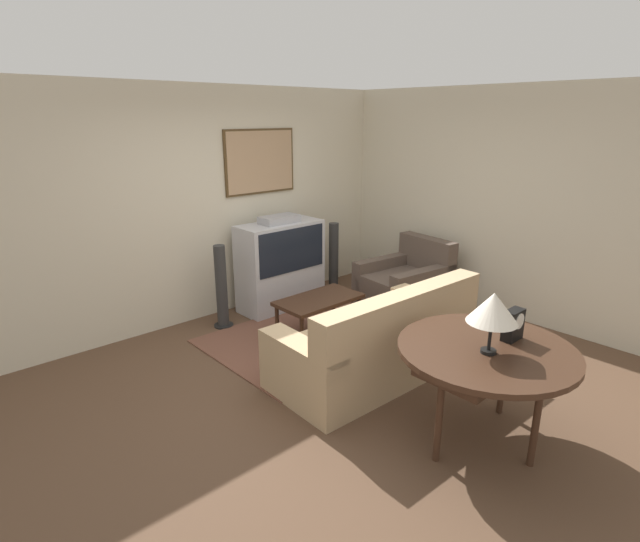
{
  "coord_description": "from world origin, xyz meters",
  "views": [
    {
      "loc": [
        -2.93,
        -3.05,
        2.37
      ],
      "look_at": [
        0.53,
        0.75,
        0.75
      ],
      "focal_mm": 28.0,
      "sensor_mm": 36.0,
      "label": 1
    }
  ],
  "objects_px": {
    "armchair": "(405,285)",
    "tv": "(281,265)",
    "speaker_tower_left": "(222,289)",
    "speaker_tower_right": "(334,260)",
    "coffee_table": "(319,302)",
    "couch": "(378,345)",
    "console_table": "(487,355)",
    "mantel_clock": "(513,325)",
    "table_lamp": "(493,308)"
  },
  "relations": [
    {
      "from": "armchair",
      "to": "tv",
      "type": "bearing_deg",
      "value": -125.78
    },
    {
      "from": "speaker_tower_left",
      "to": "speaker_tower_right",
      "type": "height_order",
      "value": "same"
    },
    {
      "from": "armchair",
      "to": "coffee_table",
      "type": "distance_m",
      "value": 1.41
    },
    {
      "from": "couch",
      "to": "console_table",
      "type": "bearing_deg",
      "value": 84.39
    },
    {
      "from": "armchair",
      "to": "console_table",
      "type": "distance_m",
      "value": 2.78
    },
    {
      "from": "console_table",
      "to": "speaker_tower_right",
      "type": "height_order",
      "value": "speaker_tower_right"
    },
    {
      "from": "armchair",
      "to": "speaker_tower_left",
      "type": "height_order",
      "value": "speaker_tower_left"
    },
    {
      "from": "tv",
      "to": "console_table",
      "type": "height_order",
      "value": "tv"
    },
    {
      "from": "armchair",
      "to": "speaker_tower_left",
      "type": "bearing_deg",
      "value": -109.99
    },
    {
      "from": "mantel_clock",
      "to": "speaker_tower_left",
      "type": "distance_m",
      "value": 3.26
    },
    {
      "from": "tv",
      "to": "mantel_clock",
      "type": "xyz_separation_m",
      "value": [
        -0.33,
        -3.22,
        0.32
      ]
    },
    {
      "from": "table_lamp",
      "to": "tv",
      "type": "bearing_deg",
      "value": 78.46
    },
    {
      "from": "tv",
      "to": "speaker_tower_left",
      "type": "distance_m",
      "value": 0.89
    },
    {
      "from": "speaker_tower_right",
      "to": "coffee_table",
      "type": "bearing_deg",
      "value": -140.05
    },
    {
      "from": "couch",
      "to": "tv",
      "type": "bearing_deg",
      "value": -99.99
    },
    {
      "from": "table_lamp",
      "to": "mantel_clock",
      "type": "height_order",
      "value": "table_lamp"
    },
    {
      "from": "console_table",
      "to": "speaker_tower_left",
      "type": "bearing_deg",
      "value": 95.5
    },
    {
      "from": "tv",
      "to": "console_table",
      "type": "bearing_deg",
      "value": -100.45
    },
    {
      "from": "armchair",
      "to": "mantel_clock",
      "type": "xyz_separation_m",
      "value": [
        -1.5,
        -2.16,
        0.59
      ]
    },
    {
      "from": "speaker_tower_left",
      "to": "table_lamp",
      "type": "bearing_deg",
      "value": -85.87
    },
    {
      "from": "console_table",
      "to": "mantel_clock",
      "type": "bearing_deg",
      "value": -10.24
    },
    {
      "from": "coffee_table",
      "to": "table_lamp",
      "type": "xyz_separation_m",
      "value": [
        -0.42,
        -2.24,
        0.7
      ]
    },
    {
      "from": "console_table",
      "to": "mantel_clock",
      "type": "relative_size",
      "value": 5.48
    },
    {
      "from": "speaker_tower_right",
      "to": "couch",
      "type": "bearing_deg",
      "value": -123.72
    },
    {
      "from": "couch",
      "to": "mantel_clock",
      "type": "bearing_deg",
      "value": 96.77
    },
    {
      "from": "armchair",
      "to": "table_lamp",
      "type": "xyz_separation_m",
      "value": [
        -1.83,
        -2.16,
        0.81
      ]
    },
    {
      "from": "mantel_clock",
      "to": "speaker_tower_right",
      "type": "relative_size",
      "value": 0.24
    },
    {
      "from": "speaker_tower_left",
      "to": "speaker_tower_right",
      "type": "bearing_deg",
      "value": 0.0
    },
    {
      "from": "mantel_clock",
      "to": "console_table",
      "type": "bearing_deg",
      "value": 169.76
    },
    {
      "from": "couch",
      "to": "console_table",
      "type": "xyz_separation_m",
      "value": [
        -0.16,
        -1.17,
        0.39
      ]
    },
    {
      "from": "mantel_clock",
      "to": "speaker_tower_right",
      "type": "xyz_separation_m",
      "value": [
        1.22,
        3.18,
        -0.42
      ]
    },
    {
      "from": "coffee_table",
      "to": "mantel_clock",
      "type": "distance_m",
      "value": 2.3
    },
    {
      "from": "tv",
      "to": "couch",
      "type": "distance_m",
      "value": 2.07
    },
    {
      "from": "armchair",
      "to": "speaker_tower_left",
      "type": "xyz_separation_m",
      "value": [
        -2.06,
        1.03,
        0.17
      ]
    },
    {
      "from": "armchair",
      "to": "mantel_clock",
      "type": "height_order",
      "value": "mantel_clock"
    },
    {
      "from": "speaker_tower_left",
      "to": "mantel_clock",
      "type": "bearing_deg",
      "value": -80.04
    },
    {
      "from": "armchair",
      "to": "speaker_tower_right",
      "type": "height_order",
      "value": "speaker_tower_right"
    },
    {
      "from": "speaker_tower_left",
      "to": "armchair",
      "type": "bearing_deg",
      "value": -26.53
    },
    {
      "from": "tv",
      "to": "couch",
      "type": "bearing_deg",
      "value": -102.04
    },
    {
      "from": "speaker_tower_right",
      "to": "console_table",
      "type": "bearing_deg",
      "value": -115.15
    },
    {
      "from": "couch",
      "to": "console_table",
      "type": "distance_m",
      "value": 1.24
    },
    {
      "from": "couch",
      "to": "table_lamp",
      "type": "relative_size",
      "value": 4.42
    },
    {
      "from": "speaker_tower_left",
      "to": "speaker_tower_right",
      "type": "xyz_separation_m",
      "value": [
        1.78,
        0.0,
        0.0
      ]
    },
    {
      "from": "couch",
      "to": "table_lamp",
      "type": "bearing_deg",
      "value": 81.33
    },
    {
      "from": "tv",
      "to": "armchair",
      "type": "height_order",
      "value": "tv"
    },
    {
      "from": "tv",
      "to": "coffee_table",
      "type": "height_order",
      "value": "tv"
    },
    {
      "from": "couch",
      "to": "speaker_tower_left",
      "type": "xyz_separation_m",
      "value": [
        -0.46,
        1.97,
        0.15
      ]
    },
    {
      "from": "table_lamp",
      "to": "console_table",
      "type": "bearing_deg",
      "value": 32.06
    },
    {
      "from": "tv",
      "to": "mantel_clock",
      "type": "height_order",
      "value": "tv"
    },
    {
      "from": "armchair",
      "to": "coffee_table",
      "type": "height_order",
      "value": "armchair"
    }
  ]
}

